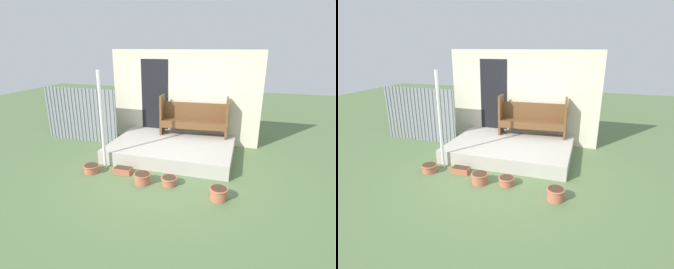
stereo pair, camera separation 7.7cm
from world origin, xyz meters
The scene contains 11 objects.
ground_plane centered at (0.00, 0.00, 0.00)m, with size 24.00×24.00×0.00m, color #5B7547.
porch_slab centered at (-0.02, 1.07, 0.17)m, with size 3.05×2.14×0.33m.
house_wall centered at (-0.06, 2.17, 1.30)m, with size 4.25×0.08×2.60m.
fence_corrugated centered at (-2.86, 1.31, 0.78)m, with size 2.29×0.05×1.57m.
support_post centered at (-1.29, -0.12, 1.11)m, with size 0.07×0.07×2.21m.
bench centered at (0.37, 1.83, 0.86)m, with size 1.84×0.53×1.09m.
flower_pot_left centered at (-1.46, -0.44, 0.10)m, with size 0.36×0.36×0.18m.
flower_pot_middle centered at (-0.18, -0.57, 0.12)m, with size 0.36×0.36×0.22m.
flower_pot_right centered at (0.36, -0.47, 0.10)m, with size 0.34×0.34×0.17m.
flower_pot_far_right centered at (1.38, -0.72, 0.13)m, with size 0.35×0.35×0.24m.
planter_box_rect centered at (-0.76, -0.28, 0.07)m, with size 0.40×0.22×0.14m.
Camera 1 is at (1.72, -4.99, 2.66)m, focal length 28.00 mm.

